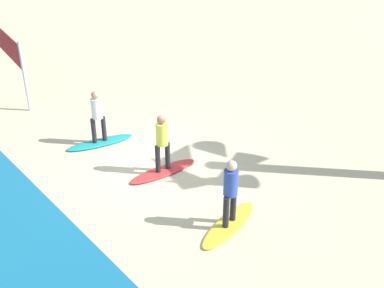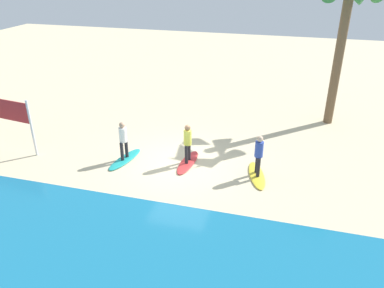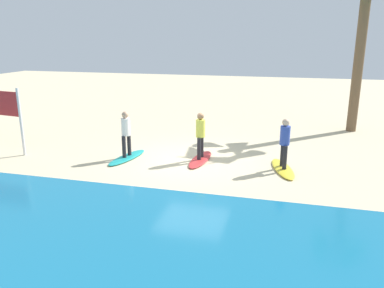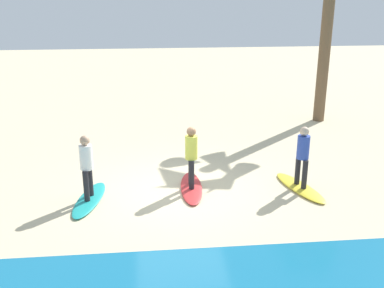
% 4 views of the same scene
% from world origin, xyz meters
% --- Properties ---
extents(ground_plane, '(60.00, 60.00, 0.00)m').
position_xyz_m(ground_plane, '(0.00, 0.00, 0.00)').
color(ground_plane, beige).
extents(surfboard_yellow, '(1.10, 2.17, 0.09)m').
position_xyz_m(surfboard_yellow, '(-3.16, 0.27, 0.04)').
color(surfboard_yellow, yellow).
rests_on(surfboard_yellow, ground).
extents(surfer_yellow, '(0.32, 0.45, 1.64)m').
position_xyz_m(surfer_yellow, '(-3.16, 0.27, 1.04)').
color(surfer_yellow, '#232328').
rests_on(surfer_yellow, surfboard_yellow).
extents(surfboard_red, '(0.67, 2.13, 0.09)m').
position_xyz_m(surfboard_red, '(-0.28, -0.00, 0.04)').
color(surfboard_red, red).
rests_on(surfboard_red, ground).
extents(surfer_red, '(0.32, 0.46, 1.64)m').
position_xyz_m(surfer_red, '(-0.28, -0.00, 1.04)').
color(surfer_red, '#232328').
rests_on(surfer_red, surfboard_red).
extents(surfboard_teal, '(0.94, 2.17, 0.09)m').
position_xyz_m(surfboard_teal, '(2.33, 0.45, 0.04)').
color(surfboard_teal, teal).
rests_on(surfboard_teal, ground).
extents(surfer_teal, '(0.32, 0.45, 1.64)m').
position_xyz_m(surfer_teal, '(2.33, 0.45, 1.04)').
color(surfer_teal, '#232328').
rests_on(surfer_teal, surfboard_teal).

